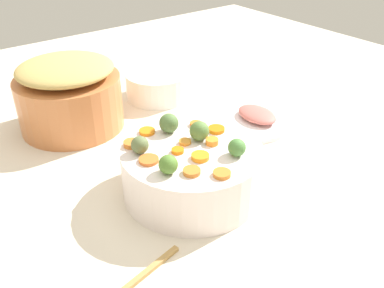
{
  "coord_description": "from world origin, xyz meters",
  "views": [
    {
      "loc": [
        0.57,
        -0.47,
        0.58
      ],
      "look_at": [
        0.01,
        -0.03,
        0.14
      ],
      "focal_mm": 39.32,
      "sensor_mm": 36.0,
      "label": 1
    }
  ],
  "objects_px": {
    "casserole_dish": "(158,85)",
    "serving_bowl_carrots": "(192,170)",
    "metal_pot": "(71,102)",
    "ham_plate": "(246,119)"
  },
  "relations": [
    {
      "from": "casserole_dish",
      "to": "serving_bowl_carrots",
      "type": "bearing_deg",
      "value": -25.16
    },
    {
      "from": "metal_pot",
      "to": "ham_plate",
      "type": "bearing_deg",
      "value": 55.89
    },
    {
      "from": "serving_bowl_carrots",
      "to": "metal_pot",
      "type": "xyz_separation_m",
      "value": [
        -0.43,
        -0.08,
        0.02
      ]
    },
    {
      "from": "casserole_dish",
      "to": "ham_plate",
      "type": "relative_size",
      "value": 0.74
    },
    {
      "from": "metal_pot",
      "to": "casserole_dish",
      "type": "height_order",
      "value": "metal_pot"
    },
    {
      "from": "serving_bowl_carrots",
      "to": "ham_plate",
      "type": "distance_m",
      "value": 0.36
    },
    {
      "from": "metal_pot",
      "to": "ham_plate",
      "type": "relative_size",
      "value": 1.04
    },
    {
      "from": "serving_bowl_carrots",
      "to": "ham_plate",
      "type": "xyz_separation_m",
      "value": [
        -0.16,
        0.31,
        -0.05
      ]
    },
    {
      "from": "ham_plate",
      "to": "casserole_dish",
      "type": "bearing_deg",
      "value": -159.06
    },
    {
      "from": "serving_bowl_carrots",
      "to": "casserole_dish",
      "type": "relative_size",
      "value": 1.5
    }
  ]
}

